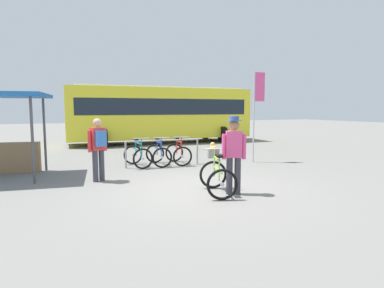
{
  "coord_description": "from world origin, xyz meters",
  "views": [
    {
      "loc": [
        -3.1,
        -6.77,
        1.87
      ],
      "look_at": [
        0.1,
        0.65,
        1.0
      ],
      "focal_mm": 30.21,
      "sensor_mm": 36.0,
      "label": 1
    }
  ],
  "objects_px": {
    "bus_distant": "(161,112)",
    "banner_flag": "(257,99)",
    "pedestrian_with_backpack": "(98,146)",
    "featured_bicycle": "(216,171)",
    "racked_bike_red": "(178,153)",
    "racked_bike_teal": "(138,155)",
    "person_with_featured_bike": "(234,152)",
    "racked_bike_blue": "(158,154)"
  },
  "relations": [
    {
      "from": "bus_distant",
      "to": "banner_flag",
      "type": "xyz_separation_m",
      "value": [
        1.05,
        -7.76,
        0.49
      ]
    },
    {
      "from": "pedestrian_with_backpack",
      "to": "featured_bicycle",
      "type": "bearing_deg",
      "value": -44.13
    },
    {
      "from": "bus_distant",
      "to": "banner_flag",
      "type": "relative_size",
      "value": 3.15
    },
    {
      "from": "racked_bike_red",
      "to": "pedestrian_with_backpack",
      "type": "distance_m",
      "value": 3.37
    },
    {
      "from": "racked_bike_teal",
      "to": "pedestrian_with_backpack",
      "type": "relative_size",
      "value": 0.7
    },
    {
      "from": "racked_bike_red",
      "to": "featured_bicycle",
      "type": "xyz_separation_m",
      "value": [
        -0.57,
        -3.91,
        0.12
      ]
    },
    {
      "from": "featured_bicycle",
      "to": "person_with_featured_bike",
      "type": "distance_m",
      "value": 0.61
    },
    {
      "from": "racked_bike_blue",
      "to": "featured_bicycle",
      "type": "bearing_deg",
      "value": -88.19
    },
    {
      "from": "racked_bike_teal",
      "to": "racked_bike_red",
      "type": "bearing_deg",
      "value": -2.09
    },
    {
      "from": "banner_flag",
      "to": "person_with_featured_bike",
      "type": "bearing_deg",
      "value": -130.7
    },
    {
      "from": "racked_bike_blue",
      "to": "bus_distant",
      "type": "bearing_deg",
      "value": 71.46
    },
    {
      "from": "pedestrian_with_backpack",
      "to": "bus_distant",
      "type": "relative_size",
      "value": 0.16
    },
    {
      "from": "bus_distant",
      "to": "racked_bike_teal",
      "type": "bearing_deg",
      "value": -113.57
    },
    {
      "from": "racked_bike_teal",
      "to": "featured_bicycle",
      "type": "bearing_deg",
      "value": -78.24
    },
    {
      "from": "racked_bike_red",
      "to": "banner_flag",
      "type": "height_order",
      "value": "banner_flag"
    },
    {
      "from": "racked_bike_teal",
      "to": "banner_flag",
      "type": "relative_size",
      "value": 0.36
    },
    {
      "from": "featured_bicycle",
      "to": "bus_distant",
      "type": "bearing_deg",
      "value": 78.48
    },
    {
      "from": "person_with_featured_bike",
      "to": "banner_flag",
      "type": "xyz_separation_m",
      "value": [
        3.0,
        3.49,
        1.28
      ]
    },
    {
      "from": "racked_bike_blue",
      "to": "racked_bike_red",
      "type": "bearing_deg",
      "value": -2.09
    },
    {
      "from": "featured_bicycle",
      "to": "pedestrian_with_backpack",
      "type": "bearing_deg",
      "value": 135.87
    },
    {
      "from": "racked_bike_teal",
      "to": "racked_bike_red",
      "type": "distance_m",
      "value": 1.4
    },
    {
      "from": "racked_bike_blue",
      "to": "featured_bicycle",
      "type": "xyz_separation_m",
      "value": [
        0.12,
        -3.93,
        0.12
      ]
    },
    {
      "from": "racked_bike_blue",
      "to": "banner_flag",
      "type": "relative_size",
      "value": 0.36
    },
    {
      "from": "racked_bike_teal",
      "to": "person_with_featured_bike",
      "type": "bearing_deg",
      "value": -75.29
    },
    {
      "from": "featured_bicycle",
      "to": "person_with_featured_bike",
      "type": "bearing_deg",
      "value": -43.26
    },
    {
      "from": "racked_bike_red",
      "to": "bus_distant",
      "type": "height_order",
      "value": "bus_distant"
    },
    {
      "from": "racked_bike_teal",
      "to": "racked_bike_blue",
      "type": "bearing_deg",
      "value": -2.09
    },
    {
      "from": "featured_bicycle",
      "to": "bus_distant",
      "type": "relative_size",
      "value": 0.12
    },
    {
      "from": "featured_bicycle",
      "to": "pedestrian_with_backpack",
      "type": "distance_m",
      "value": 3.2
    },
    {
      "from": "racked_bike_red",
      "to": "bus_distant",
      "type": "distance_m",
      "value": 7.39
    },
    {
      "from": "racked_bike_red",
      "to": "banner_flag",
      "type": "bearing_deg",
      "value": -14.26
    },
    {
      "from": "racked_bike_teal",
      "to": "featured_bicycle",
      "type": "height_order",
      "value": "featured_bicycle"
    },
    {
      "from": "racked_bike_blue",
      "to": "pedestrian_with_backpack",
      "type": "distance_m",
      "value": 2.81
    },
    {
      "from": "racked_bike_blue",
      "to": "racked_bike_teal",
      "type": "bearing_deg",
      "value": 177.91
    },
    {
      "from": "racked_bike_red",
      "to": "featured_bicycle",
      "type": "bearing_deg",
      "value": -98.38
    },
    {
      "from": "banner_flag",
      "to": "racked_bike_teal",
      "type": "bearing_deg",
      "value": 169.8
    },
    {
      "from": "featured_bicycle",
      "to": "person_with_featured_bike",
      "type": "xyz_separation_m",
      "value": [
        0.29,
        -0.27,
        0.46
      ]
    },
    {
      "from": "featured_bicycle",
      "to": "person_with_featured_bike",
      "type": "height_order",
      "value": "person_with_featured_bike"
    },
    {
      "from": "racked_bike_blue",
      "to": "pedestrian_with_backpack",
      "type": "height_order",
      "value": "pedestrian_with_backpack"
    },
    {
      "from": "racked_bike_blue",
      "to": "person_with_featured_bike",
      "type": "xyz_separation_m",
      "value": [
        0.41,
        -4.2,
        0.58
      ]
    },
    {
      "from": "bus_distant",
      "to": "banner_flag",
      "type": "distance_m",
      "value": 7.84
    },
    {
      "from": "racked_bike_teal",
      "to": "racked_bike_blue",
      "type": "distance_m",
      "value": 0.7
    }
  ]
}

